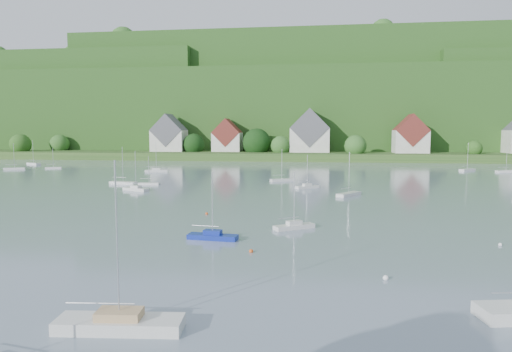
# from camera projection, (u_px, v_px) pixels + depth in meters

# --- Properties ---
(far_shore_strip) EXTENTS (600.00, 60.00, 3.00)m
(far_shore_strip) POSITION_uv_depth(u_px,v_px,m) (299.00, 154.00, 202.47)
(far_shore_strip) COLOR #284D1D
(far_shore_strip) RESTS_ON ground
(forested_ridge) EXTENTS (620.00, 181.22, 69.89)m
(forested_ridge) POSITION_uv_depth(u_px,v_px,m) (304.00, 112.00, 267.96)
(forested_ridge) COLOR #204415
(forested_ridge) RESTS_ON ground
(village_building_0) EXTENTS (14.00, 10.40, 16.00)m
(village_building_0) POSITION_uv_depth(u_px,v_px,m) (169.00, 136.00, 195.96)
(village_building_0) COLOR beige
(village_building_0) RESTS_ON far_shore_strip
(village_building_1) EXTENTS (12.00, 9.36, 14.00)m
(village_building_1) POSITION_uv_depth(u_px,v_px,m) (227.00, 138.00, 194.78)
(village_building_1) COLOR beige
(village_building_1) RESTS_ON far_shore_strip
(village_building_2) EXTENTS (16.00, 11.44, 18.00)m
(village_building_2) POSITION_uv_depth(u_px,v_px,m) (310.00, 134.00, 189.12)
(village_building_2) COLOR beige
(village_building_2) RESTS_ON far_shore_strip
(village_building_3) EXTENTS (13.00, 10.40, 15.50)m
(village_building_3) POSITION_uv_depth(u_px,v_px,m) (411.00, 137.00, 182.06)
(village_building_3) COLOR beige
(village_building_3) RESTS_ON far_shore_strip
(near_sailboat_1) EXTENTS (5.62, 2.12, 7.41)m
(near_sailboat_1) POSITION_uv_depth(u_px,v_px,m) (213.00, 236.00, 49.87)
(near_sailboat_1) COLOR navy
(near_sailboat_1) RESTS_ON ground
(near_sailboat_2) EXTENTS (7.68, 2.77, 10.16)m
(near_sailboat_2) POSITION_uv_depth(u_px,v_px,m) (120.00, 322.00, 27.12)
(near_sailboat_2) COLOR silver
(near_sailboat_2) RESTS_ON ground
(near_sailboat_3) EXTENTS (5.08, 4.03, 6.94)m
(near_sailboat_3) POSITION_uv_depth(u_px,v_px,m) (294.00, 226.00, 55.23)
(near_sailboat_3) COLOR silver
(near_sailboat_3) RESTS_ON ground
(mooring_buoy_0) EXTENTS (0.41, 0.41, 0.41)m
(mooring_buoy_0) POSITION_uv_depth(u_px,v_px,m) (251.00, 252.00, 44.60)
(mooring_buoy_0) COLOR #DE571B
(mooring_buoy_0) RESTS_ON ground
(mooring_buoy_1) EXTENTS (0.46, 0.46, 0.46)m
(mooring_buoy_1) POSITION_uv_depth(u_px,v_px,m) (386.00, 279.00, 36.45)
(mooring_buoy_1) COLOR white
(mooring_buoy_1) RESTS_ON ground
(mooring_buoy_3) EXTENTS (0.40, 0.40, 0.40)m
(mooring_buoy_3) POSITION_uv_depth(u_px,v_px,m) (207.00, 214.00, 64.80)
(mooring_buoy_3) COLOR #DE571B
(mooring_buoy_3) RESTS_ON ground
(mooring_buoy_4) EXTENTS (0.38, 0.38, 0.38)m
(mooring_buoy_4) POSITION_uv_depth(u_px,v_px,m) (500.00, 246.00, 47.21)
(mooring_buoy_4) COLOR white
(mooring_buoy_4) RESTS_ON ground
(far_sailboat_cluster) EXTENTS (192.79, 71.14, 8.71)m
(far_sailboat_cluster) POSITION_uv_depth(u_px,v_px,m) (304.00, 176.00, 116.47)
(far_sailboat_cluster) COLOR silver
(far_sailboat_cluster) RESTS_ON ground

